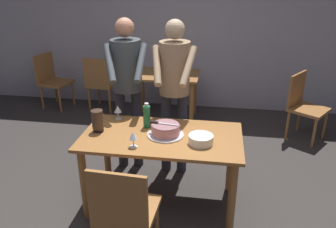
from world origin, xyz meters
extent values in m
plane|color=#383330|center=(0.00, 0.00, 0.00)|extent=(14.00, 14.00, 0.00)
cube|color=#ADA8B2|center=(0.00, 2.75, 1.35)|extent=(10.00, 0.12, 2.70)
cube|color=#9E6633|center=(0.00, 0.00, 0.73)|extent=(1.48, 0.79, 0.03)
cylinder|color=#9E6633|center=(-0.66, -0.32, 0.36)|extent=(0.07, 0.07, 0.72)
cylinder|color=#9E6633|center=(0.66, -0.32, 0.36)|extent=(0.07, 0.07, 0.72)
cylinder|color=#9E6633|center=(-0.66, 0.32, 0.36)|extent=(0.07, 0.07, 0.72)
cylinder|color=#9E6633|center=(0.66, 0.32, 0.36)|extent=(0.07, 0.07, 0.72)
cylinder|color=silver|center=(0.04, 0.01, 0.76)|extent=(0.34, 0.34, 0.01)
cylinder|color=#D18C93|center=(0.04, 0.01, 0.81)|extent=(0.26, 0.26, 0.09)
cylinder|color=#926267|center=(0.04, 0.01, 0.86)|extent=(0.25, 0.25, 0.01)
cube|color=silver|center=(0.06, 0.01, 0.87)|extent=(0.20, 0.05, 0.00)
cube|color=black|center=(-0.07, 0.02, 0.87)|extent=(0.08, 0.03, 0.02)
cylinder|color=white|center=(0.37, -0.10, 0.76)|extent=(0.22, 0.22, 0.01)
cylinder|color=white|center=(0.37, -0.10, 0.77)|extent=(0.22, 0.22, 0.01)
cylinder|color=white|center=(0.37, -0.10, 0.78)|extent=(0.22, 0.22, 0.01)
cylinder|color=white|center=(0.37, -0.10, 0.79)|extent=(0.22, 0.22, 0.01)
cylinder|color=white|center=(0.37, -0.10, 0.80)|extent=(0.22, 0.22, 0.01)
cylinder|color=white|center=(0.37, -0.10, 0.81)|extent=(0.22, 0.22, 0.01)
cylinder|color=white|center=(0.37, -0.10, 0.81)|extent=(0.22, 0.22, 0.01)
cylinder|color=white|center=(0.37, -0.10, 0.82)|extent=(0.22, 0.22, 0.01)
cylinder|color=silver|center=(-0.51, 0.31, 0.75)|extent=(0.07, 0.07, 0.00)
cylinder|color=silver|center=(-0.51, 0.31, 0.79)|extent=(0.01, 0.01, 0.07)
cone|color=silver|center=(-0.51, 0.31, 0.86)|extent=(0.08, 0.08, 0.07)
cylinder|color=silver|center=(-0.20, -0.25, 0.75)|extent=(0.07, 0.07, 0.00)
cylinder|color=silver|center=(-0.20, -0.25, 0.79)|extent=(0.01, 0.01, 0.07)
cone|color=silver|center=(-0.20, -0.25, 0.86)|extent=(0.08, 0.08, 0.07)
cylinder|color=#1E6B38|center=(-0.17, 0.16, 0.86)|extent=(0.07, 0.07, 0.22)
cylinder|color=silver|center=(-0.17, 0.16, 0.98)|extent=(0.04, 0.04, 0.03)
cylinder|color=black|center=(-0.61, 0.00, 0.77)|extent=(0.10, 0.10, 0.03)
cylinder|color=#3F2D23|center=(-0.61, 0.00, 0.87)|extent=(0.11, 0.11, 0.18)
cylinder|color=#2D2D38|center=(0.12, 0.62, 0.47)|extent=(0.11, 0.11, 0.95)
cylinder|color=#2D2D38|center=(-0.06, 0.61, 0.47)|extent=(0.11, 0.11, 0.95)
cylinder|color=#997A5B|center=(0.03, 0.62, 1.23)|extent=(0.32, 0.32, 0.55)
sphere|color=tan|center=(0.03, 0.62, 1.62)|extent=(0.20, 0.20, 0.20)
cylinder|color=#997A5B|center=(0.19, 0.44, 1.30)|extent=(0.15, 0.42, 0.34)
cylinder|color=#997A5B|center=(-0.12, 0.43, 1.30)|extent=(0.16, 0.42, 0.34)
cylinder|color=#2D2D38|center=(-0.40, 0.67, 0.47)|extent=(0.11, 0.11, 0.95)
cylinder|color=#2D2D38|center=(-0.58, 0.63, 0.47)|extent=(0.11, 0.11, 0.95)
cylinder|color=#3F474C|center=(-0.49, 0.65, 1.23)|extent=(0.32, 0.32, 0.55)
sphere|color=tan|center=(-0.49, 0.65, 1.62)|extent=(0.20, 0.20, 0.20)
cylinder|color=#3F474C|center=(-0.30, 0.50, 1.30)|extent=(0.07, 0.42, 0.34)
cylinder|color=#3F474C|center=(-0.60, 0.44, 1.30)|extent=(0.24, 0.41, 0.34)
cube|color=#9E6633|center=(-0.15, -0.70, 0.43)|extent=(0.46, 0.46, 0.04)
cylinder|color=#9E6633|center=(-0.32, -0.51, 0.21)|extent=(0.04, 0.04, 0.41)
cylinder|color=#9E6633|center=(0.05, -0.53, 0.21)|extent=(0.04, 0.04, 0.41)
cube|color=#9E6633|center=(-0.16, -0.90, 0.68)|extent=(0.44, 0.05, 0.45)
cube|color=#9E6633|center=(-0.30, 2.05, 0.72)|extent=(1.00, 0.70, 0.03)
cylinder|color=#9E6633|center=(-0.72, 1.77, 0.35)|extent=(0.07, 0.07, 0.71)
cylinder|color=#9E6633|center=(0.13, 1.77, 0.35)|extent=(0.07, 0.07, 0.71)
cylinder|color=#9E6633|center=(-0.72, 2.32, 0.35)|extent=(0.07, 0.07, 0.71)
cylinder|color=#9E6633|center=(0.13, 2.32, 0.35)|extent=(0.07, 0.07, 0.71)
cube|color=#9E6633|center=(-2.19, 2.30, 0.43)|extent=(0.52, 0.52, 0.04)
cylinder|color=#9E6633|center=(-1.98, 2.44, 0.21)|extent=(0.04, 0.04, 0.41)
cylinder|color=#9E6633|center=(-2.05, 2.08, 0.21)|extent=(0.04, 0.04, 0.41)
cylinder|color=#9E6633|center=(-2.33, 2.51, 0.21)|extent=(0.04, 0.04, 0.41)
cylinder|color=#9E6633|center=(-2.41, 2.16, 0.21)|extent=(0.04, 0.04, 0.41)
cube|color=#9E6633|center=(-2.39, 2.34, 0.68)|extent=(0.12, 0.44, 0.45)
cube|color=#9E6633|center=(-1.39, 2.35, 0.43)|extent=(0.48, 0.48, 0.04)
cylinder|color=#9E6633|center=(-1.55, 2.55, 0.21)|extent=(0.04, 0.04, 0.41)
cylinder|color=#9E6633|center=(-1.19, 2.51, 0.21)|extent=(0.04, 0.04, 0.41)
cylinder|color=#9E6633|center=(-1.59, 2.19, 0.21)|extent=(0.04, 0.04, 0.41)
cylinder|color=#9E6633|center=(-1.23, 2.15, 0.21)|extent=(0.04, 0.04, 0.41)
cube|color=#9E6633|center=(-1.41, 2.15, 0.68)|extent=(0.44, 0.08, 0.45)
cube|color=#9E6633|center=(1.72, 1.68, 0.43)|extent=(0.61, 0.61, 0.04)
cylinder|color=#9E6633|center=(1.97, 1.73, 0.21)|extent=(0.04, 0.04, 0.41)
cylinder|color=#9E6633|center=(1.76, 1.43, 0.21)|extent=(0.04, 0.04, 0.41)
cylinder|color=#9E6633|center=(1.67, 1.94, 0.21)|extent=(0.04, 0.04, 0.41)
cylinder|color=#9E6633|center=(1.47, 1.64, 0.21)|extent=(0.04, 0.04, 0.41)
cube|color=#9E6633|center=(1.55, 1.80, 0.68)|extent=(0.28, 0.38, 0.45)
camera|label=1|loc=(0.48, -2.74, 2.15)|focal=35.97mm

